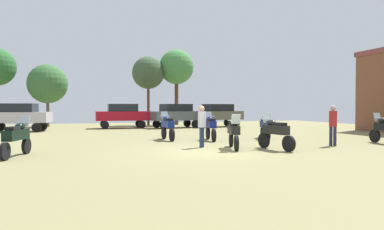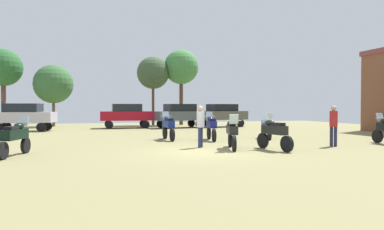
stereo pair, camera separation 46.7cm
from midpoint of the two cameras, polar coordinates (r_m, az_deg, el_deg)
ground_plane at (r=13.77m, az=3.03°, el=-6.05°), size 44.00×52.00×0.02m
motorcycle_1 at (r=18.63m, az=-3.17°, el=-1.80°), size 0.62×2.19×1.51m
motorcycle_2 at (r=19.75m, az=12.75°, el=-1.75°), size 0.84×2.07×1.44m
motorcycle_5 at (r=14.68m, az=14.09°, el=-2.75°), size 0.69×2.12×1.48m
motorcycle_6 at (r=13.86m, az=-25.99°, el=-3.15°), size 0.81×2.20×1.44m
motorcycle_9 at (r=18.40m, az=3.88°, el=-1.87°), size 0.66×2.12×1.50m
motorcycle_12 at (r=14.69m, az=7.46°, el=-2.74°), size 0.82×2.13×1.46m
car_1 at (r=30.77m, az=5.35°, el=0.23°), size 4.54×2.51×2.00m
car_2 at (r=29.46m, az=-10.13°, el=0.17°), size 4.33×1.87×2.00m
car_3 at (r=29.34m, az=-1.52°, el=0.18°), size 4.58×2.64×2.00m
car_4 at (r=27.93m, az=-25.35°, el=-0.00°), size 4.55×2.54×2.00m
person_1 at (r=15.12m, az=2.27°, el=-1.32°), size 0.48×0.48×1.80m
person_2 at (r=16.82m, az=22.80°, el=-1.13°), size 0.48×0.48×1.82m
tree_1 at (r=35.04m, az=-28.07°, el=6.76°), size 3.26×3.26×6.86m
tree_2 at (r=34.53m, az=-1.38°, el=7.74°), size 3.38×3.38×7.35m
tree_4 at (r=33.62m, az=-21.28°, el=4.70°), size 3.45×3.45×5.52m
tree_5 at (r=34.00m, az=-5.98°, el=6.80°), size 3.10×3.10×6.58m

